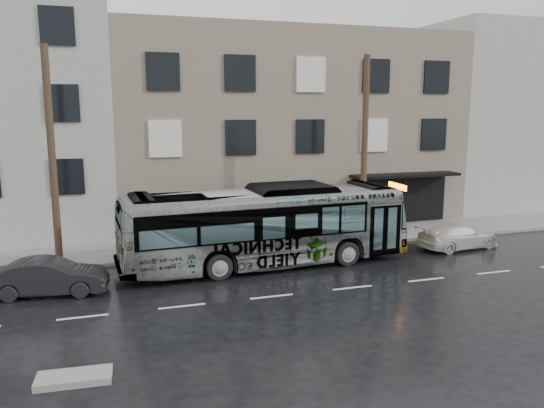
% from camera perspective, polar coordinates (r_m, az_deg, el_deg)
% --- Properties ---
extents(ground, '(120.00, 120.00, 0.00)m').
position_cam_1_polar(ground, '(21.56, -2.04, -7.75)').
color(ground, black).
rests_on(ground, ground).
extents(sidewalk, '(90.00, 3.60, 0.15)m').
position_cam_1_polar(sidewalk, '(26.11, -4.90, -4.40)').
color(sidewalk, gray).
rests_on(sidewalk, ground).
extents(building_taupe, '(20.00, 12.00, 11.00)m').
position_cam_1_polar(building_taupe, '(34.13, 0.37, 8.28)').
color(building_taupe, gray).
rests_on(building_taupe, ground).
extents(building_filler, '(18.00, 12.00, 12.00)m').
position_cam_1_polar(building_filler, '(43.82, 25.05, 8.41)').
color(building_filler, '#B2B0A8').
rests_on(building_filler, ground).
extents(utility_pole_front, '(0.30, 0.30, 9.00)m').
position_cam_1_polar(utility_pole_front, '(26.05, 9.90, 5.66)').
color(utility_pole_front, '#4F3B27').
rests_on(utility_pole_front, sidewalk).
extents(utility_pole_rear, '(0.30, 0.30, 9.00)m').
position_cam_1_polar(utility_pole_rear, '(23.27, -22.57, 4.52)').
color(utility_pole_rear, '#4F3B27').
rests_on(utility_pole_rear, sidewalk).
extents(sign_post, '(0.06, 0.06, 2.40)m').
position_cam_1_polar(sign_post, '(27.02, 11.76, -1.31)').
color(sign_post, slate).
rests_on(sign_post, sidewalk).
extents(bus, '(12.51, 3.56, 3.45)m').
position_cam_1_polar(bus, '(22.55, -0.70, -2.40)').
color(bus, '#B2B2B2').
rests_on(bus, ground).
extents(white_sedan, '(4.35, 2.21, 1.21)m').
position_cam_1_polar(white_sedan, '(27.09, 19.35, -3.26)').
color(white_sedan, beige).
rests_on(white_sedan, ground).
extents(dark_sedan, '(4.19, 1.92, 1.33)m').
position_cam_1_polar(dark_sedan, '(20.89, -22.84, -7.24)').
color(dark_sedan, black).
rests_on(dark_sedan, ground).
extents(slush_pile, '(1.85, 0.91, 0.18)m').
position_cam_1_polar(slush_pile, '(14.61, -20.52, -17.12)').
color(slush_pile, gray).
rests_on(slush_pile, ground).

